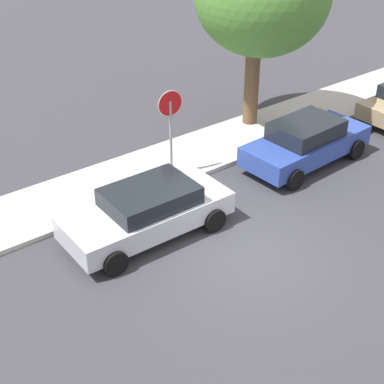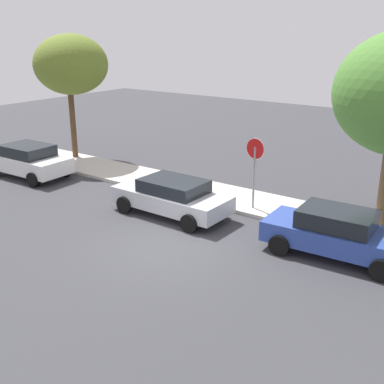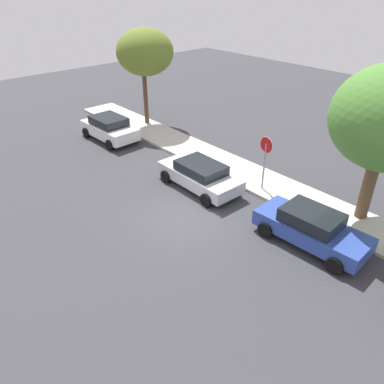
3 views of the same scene
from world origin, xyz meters
name	(u,v)px [view 3 (image 3 of 3)]	position (x,y,z in m)	size (l,w,h in m)	color
ground_plane	(186,216)	(0.00, 0.00, 0.00)	(60.00, 60.00, 0.00)	#38383D
sidewalk_curb	(257,179)	(0.00, 4.82, 0.07)	(32.00, 2.46, 0.14)	beige
stop_sign	(265,155)	(0.78, 4.20, 1.92)	(0.79, 0.11, 2.78)	gray
parked_car_silver	(200,175)	(-1.43, 2.16, 0.72)	(4.41, 2.07, 1.36)	silver
parked_car_blue	(311,228)	(4.61, 2.35, 0.74)	(4.40, 2.10, 1.45)	#2D479E
parked_car_white	(110,128)	(-9.68, 2.14, 0.77)	(4.05, 2.16, 1.48)	white
street_tree_mid_block	(145,52)	(-10.38, 5.64, 4.76)	(3.64, 3.64, 6.25)	#513823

